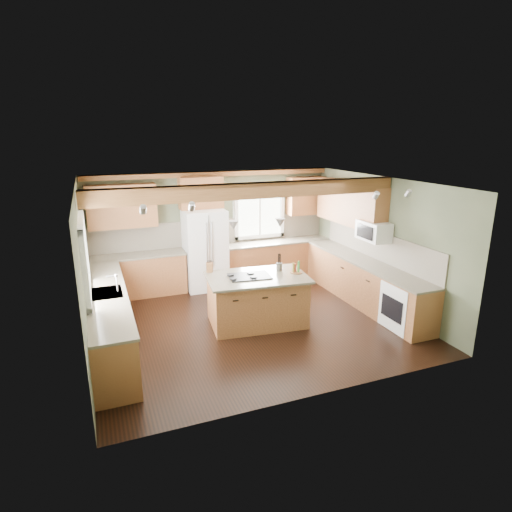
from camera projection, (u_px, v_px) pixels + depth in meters
name	position (u px, v px, depth m)	size (l,w,h in m)	color
floor	(251.00, 322.00, 8.02)	(5.60, 5.60, 0.00)	black
ceiling	(251.00, 182.00, 7.30)	(5.60, 5.60, 0.00)	silver
wall_back	(213.00, 228.00, 9.90)	(5.60, 5.60, 0.00)	#454D37
wall_left	(84.00, 273.00, 6.69)	(5.00, 5.00, 0.00)	#454D37
wall_right	(380.00, 242.00, 8.64)	(5.00, 5.00, 0.00)	#454D37
ceiling_beam	(252.00, 191.00, 7.28)	(5.55, 0.26, 0.26)	#583219
soffit_trim	(213.00, 174.00, 9.47)	(5.55, 0.20, 0.10)	#583219
backsplash_back	(213.00, 232.00, 9.91)	(5.58, 0.03, 0.58)	brown
backsplash_right	(378.00, 245.00, 8.70)	(0.03, 3.70, 0.58)	brown
base_cab_back_left	(138.00, 276.00, 9.25)	(2.02, 0.60, 0.88)	brown
counter_back_left	(136.00, 255.00, 9.12)	(2.06, 0.64, 0.04)	#464033
base_cab_back_right	(276.00, 260.00, 10.39)	(2.62, 0.60, 0.88)	brown
counter_back_right	(277.00, 242.00, 10.26)	(2.66, 0.64, 0.04)	#464033
base_cab_left	(109.00, 320.00, 7.07)	(0.60, 3.70, 0.88)	brown
counter_left	(106.00, 294.00, 6.95)	(0.64, 3.74, 0.04)	#464033
base_cab_right	(363.00, 283.00, 8.82)	(0.60, 3.70, 0.88)	brown
counter_right	(365.00, 261.00, 8.69)	(0.64, 3.74, 0.04)	#464033
upper_cab_back_left	(122.00, 206.00, 8.87)	(1.40, 0.35, 0.90)	brown
upper_cab_over_fridge	(201.00, 193.00, 9.40)	(0.96, 0.35, 0.70)	brown
upper_cab_right	(350.00, 204.00, 9.20)	(0.35, 2.20, 0.90)	brown
upper_cab_back_corner	(306.00, 196.00, 10.37)	(0.90, 0.35, 0.90)	brown
window_left	(83.00, 257.00, 6.67)	(0.04, 1.60, 1.05)	white
window_back	(259.00, 214.00, 10.22)	(1.10, 0.04, 1.00)	white
sink	(106.00, 293.00, 6.94)	(0.50, 0.65, 0.03)	#262628
faucet	(117.00, 284.00, 6.97)	(0.02, 0.02, 0.28)	#B2B2B7
dishwasher	(115.00, 357.00, 5.92)	(0.60, 0.60, 0.84)	white
oven	(406.00, 306.00, 7.65)	(0.60, 0.72, 0.84)	white
microwave	(374.00, 231.00, 8.45)	(0.40, 0.70, 0.38)	white
pendant_left	(234.00, 225.00, 7.37)	(0.18, 0.18, 0.16)	#B2B2B7
pendant_right	(280.00, 223.00, 7.58)	(0.18, 0.18, 0.16)	#B2B2B7
refrigerator	(205.00, 250.00, 9.57)	(0.90, 0.74, 1.80)	white
island	(257.00, 301.00, 7.87)	(1.69, 1.03, 0.88)	brown
island_top	(257.00, 277.00, 7.75)	(1.80, 1.15, 0.04)	#464033
cooktop	(250.00, 276.00, 7.70)	(0.73, 0.49, 0.02)	black
knife_block	(210.00, 267.00, 7.94)	(0.11, 0.08, 0.19)	brown
utensil_crock	(279.00, 267.00, 8.03)	(0.11, 0.11, 0.15)	#3A342F
bottle_tray	(296.00, 267.00, 7.90)	(0.23, 0.23, 0.21)	brown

